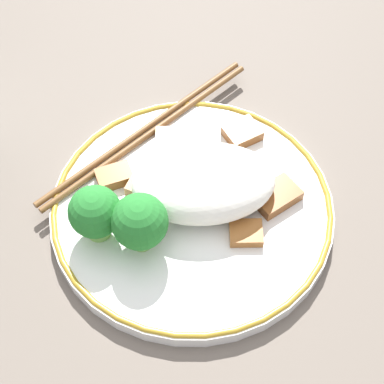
# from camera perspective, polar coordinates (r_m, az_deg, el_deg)

# --- Properties ---
(ground_plane) EXTENTS (3.00, 3.00, 0.00)m
(ground_plane) POSITION_cam_1_polar(r_m,az_deg,el_deg) (0.54, 0.00, -1.99)
(ground_plane) COLOR #665B51
(plate) EXTENTS (0.24, 0.24, 0.02)m
(plate) POSITION_cam_1_polar(r_m,az_deg,el_deg) (0.54, 0.00, -1.51)
(plate) COLOR white
(plate) RESTS_ON ground_plane
(rice_mound) EXTENTS (0.12, 0.08, 0.04)m
(rice_mound) POSITION_cam_1_polar(r_m,az_deg,el_deg) (0.52, 1.05, 0.83)
(rice_mound) COLOR white
(rice_mound) RESTS_ON plate
(broccoli_back_left) EXTENTS (0.04, 0.04, 0.05)m
(broccoli_back_left) POSITION_cam_1_polar(r_m,az_deg,el_deg) (0.50, -8.60, -1.85)
(broccoli_back_left) COLOR #7FB756
(broccoli_back_left) RESTS_ON plate
(broccoli_back_center) EXTENTS (0.04, 0.04, 0.05)m
(broccoli_back_center) POSITION_cam_1_polar(r_m,az_deg,el_deg) (0.49, -4.67, -2.71)
(broccoli_back_center) COLOR #7FB756
(broccoli_back_center) RESTS_ON plate
(meat_near_front) EXTENTS (0.05, 0.04, 0.01)m
(meat_near_front) POSITION_cam_1_polar(r_m,az_deg,el_deg) (0.54, 7.50, -0.46)
(meat_near_front) COLOR brown
(meat_near_front) RESTS_ON plate
(meat_near_left) EXTENTS (0.03, 0.03, 0.01)m
(meat_near_left) POSITION_cam_1_polar(r_m,az_deg,el_deg) (0.55, -6.92, 1.39)
(meat_near_left) COLOR brown
(meat_near_left) RESTS_ON plate
(meat_near_right) EXTENTS (0.04, 0.04, 0.01)m
(meat_near_right) POSITION_cam_1_polar(r_m,az_deg,el_deg) (0.58, 4.48, 5.26)
(meat_near_right) COLOR brown
(meat_near_right) RESTS_ON plate
(meat_near_back) EXTENTS (0.05, 0.04, 0.01)m
(meat_near_back) POSITION_cam_1_polar(r_m,az_deg,el_deg) (0.54, -3.62, 0.44)
(meat_near_back) COLOR #9E6633
(meat_near_back) RESTS_ON plate
(meat_on_rice_edge) EXTENTS (0.03, 0.03, 0.01)m
(meat_on_rice_edge) POSITION_cam_1_polar(r_m,az_deg,el_deg) (0.57, -1.99, 4.31)
(meat_on_rice_edge) COLOR brown
(meat_on_rice_edge) RESTS_ON plate
(meat_mid_left) EXTENTS (0.03, 0.02, 0.01)m
(meat_mid_left) POSITION_cam_1_polar(r_m,az_deg,el_deg) (0.52, 4.82, -3.65)
(meat_mid_left) COLOR #995B28
(meat_mid_left) RESTS_ON plate
(chopsticks) EXTENTS (0.20, 0.16, 0.01)m
(chopsticks) POSITION_cam_1_polar(r_m,az_deg,el_deg) (0.58, -4.05, 5.38)
(chopsticks) COLOR brown
(chopsticks) RESTS_ON plate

